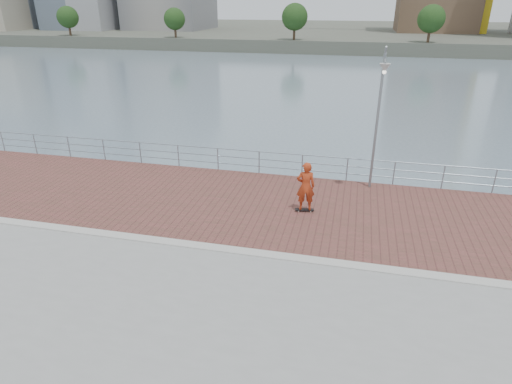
# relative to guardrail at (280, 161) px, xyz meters

# --- Properties ---
(water) EXTENTS (400.00, 400.00, 0.00)m
(water) POSITION_rel_guardrail_xyz_m (-0.00, -7.00, -2.69)
(water) COLOR slate
(water) RESTS_ON ground
(brick_lane) EXTENTS (40.00, 6.80, 0.02)m
(brick_lane) POSITION_rel_guardrail_xyz_m (-0.00, -3.40, -0.68)
(brick_lane) COLOR brown
(brick_lane) RESTS_ON seawall
(curb) EXTENTS (40.00, 0.40, 0.06)m
(curb) POSITION_rel_guardrail_xyz_m (-0.00, -7.00, -0.66)
(curb) COLOR #B7B5AD
(curb) RESTS_ON seawall
(far_shore) EXTENTS (320.00, 95.00, 2.50)m
(far_shore) POSITION_rel_guardrail_xyz_m (-0.00, 115.50, -1.44)
(far_shore) COLOR #4C5142
(far_shore) RESTS_ON ground
(guardrail) EXTENTS (39.06, 0.06, 1.13)m
(guardrail) POSITION_rel_guardrail_xyz_m (0.00, 0.00, 0.00)
(guardrail) COLOR #8C9EA8
(guardrail) RESTS_ON brick_lane
(street_lamp) EXTENTS (0.42, 1.21, 5.73)m
(street_lamp) POSITION_rel_guardrail_xyz_m (4.12, -0.92, 3.38)
(street_lamp) COLOR gray
(street_lamp) RESTS_ON brick_lane
(skateboard) EXTENTS (0.75, 0.33, 0.08)m
(skateboard) POSITION_rel_guardrail_xyz_m (1.62, -3.57, -0.61)
(skateboard) COLOR black
(skateboard) RESTS_ON brick_lane
(skateboarder) EXTENTS (0.79, 0.60, 1.95)m
(skateboarder) POSITION_rel_guardrail_xyz_m (1.62, -3.57, 0.39)
(skateboarder) COLOR #AE3517
(skateboarder) RESTS_ON skateboard
(shoreline_trees) EXTENTS (109.79, 5.05, 6.74)m
(shoreline_trees) POSITION_rel_guardrail_xyz_m (-4.60, 70.00, 3.81)
(shoreline_trees) COLOR #473323
(shoreline_trees) RESTS_ON far_shore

